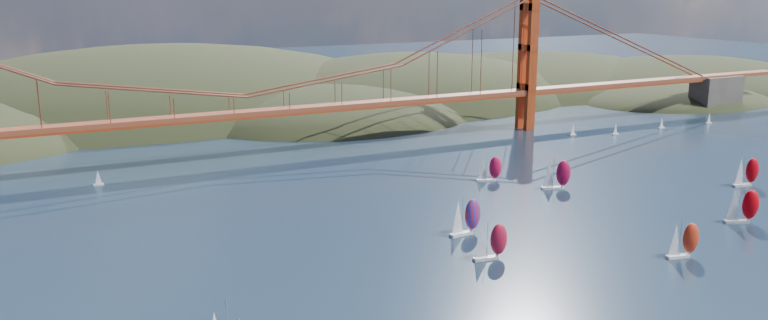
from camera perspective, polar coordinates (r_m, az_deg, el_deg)
The scene contains 14 objects.
headlands at distance 375.62m, azimuth -7.90°, elevation 2.12°, with size 725.00×225.00×96.00m.
bridge at distance 262.30m, azimuth -10.99°, elevation 7.00°, with size 552.00×12.00×55.00m.
racer_0 at distance 169.29m, azimuth 8.07°, elevation -6.12°, with size 8.21×3.87×9.27m.
racer_1 at distance 181.72m, azimuth 21.80°, elevation -5.65°, with size 8.02×4.16×9.01m.
racer_2 at distance 213.06m, azimuth 25.60°, elevation -3.13°, with size 8.92×6.01×9.98m.
racer_3 at distance 228.99m, azimuth 12.95°, elevation -1.03°, with size 8.95×5.65×10.01m.
racer_4 at distance 251.71m, azimuth 25.86°, elevation -0.78°, with size 8.71×4.31×9.81m.
racer_5 at distance 234.44m, azimuth 7.98°, elevation -0.61°, with size 7.96×5.05×8.90m.
racer_rwb at distance 184.44m, azimuth 6.19°, elevation -4.29°, with size 8.83×3.82×10.03m.
distant_boat_3 at distance 243.93m, azimuth -20.95°, elevation -1.27°, with size 3.00×2.00×4.70m.
distant_boat_4 at distance 311.41m, azimuth 14.21°, elevation 2.27°, with size 3.00×2.00×4.70m.
distant_boat_5 at distance 317.17m, azimuth 17.23°, elevation 2.28°, with size 3.00×2.00×4.70m.
distant_boat_6 at distance 337.36m, azimuth 20.40°, elevation 2.68°, with size 3.00×2.00×4.70m.
distant_boat_7 at distance 356.39m, azimuth 23.53°, elevation 2.94°, with size 3.00×2.00×4.70m.
Camera 1 is at (-71.24, -71.30, 60.86)m, focal length 35.00 mm.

